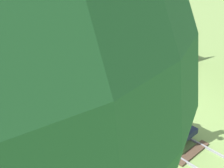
% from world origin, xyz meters
% --- Properties ---
extents(ground_plane, '(60.00, 60.00, 0.00)m').
position_xyz_m(ground_plane, '(0.00, 0.00, 0.00)').
color(ground_plane, '#75934C').
extents(track, '(0.78, 6.40, 0.04)m').
position_xyz_m(track, '(0.00, -0.25, 0.02)').
color(track, gray).
rests_on(track, ground_plane).
extents(locomotive, '(0.74, 1.45, 1.02)m').
position_xyz_m(locomotive, '(0.00, 0.95, 0.48)').
color(locomotive, '#192338').
rests_on(locomotive, ground_plane).
extents(passenger_car, '(0.84, 2.70, 0.97)m').
position_xyz_m(passenger_car, '(0.00, -1.15, 0.42)').
color(passenger_car, '#3F3F3F').
rests_on(passenger_car, ground_plane).
extents(conductor_person, '(0.30, 0.30, 1.62)m').
position_xyz_m(conductor_person, '(1.15, 0.58, 0.96)').
color(conductor_person, '#282D47').
rests_on(conductor_person, ground_plane).
extents(park_bench, '(1.35, 0.59, 0.82)m').
position_xyz_m(park_bench, '(-2.95, -0.62, 0.42)').
color(park_bench, brown).
rests_on(park_bench, ground_plane).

